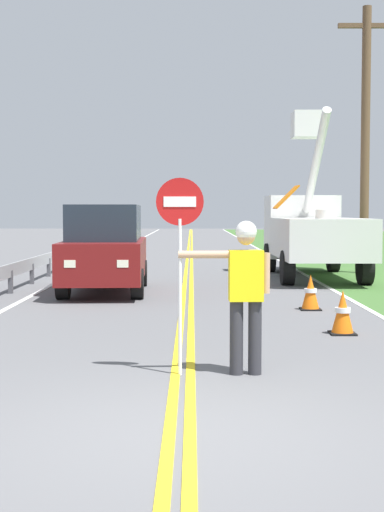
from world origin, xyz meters
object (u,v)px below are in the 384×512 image
at_px(stop_sign_paddle, 183,231).
at_px(utility_bucket_truck, 314,230).
at_px(oncoming_suv_nearest, 109,248).
at_px(traffic_cone_mid, 314,293).
at_px(utility_pole_near, 369,135).
at_px(traffic_cone_lead, 346,313).
at_px(flagger_worker, 249,287).

height_order(stop_sign_paddle, utility_bucket_truck, utility_bucket_truck).
relative_size(oncoming_suv_nearest, traffic_cone_mid, 6.66).
height_order(utility_bucket_truck, utility_pole_near, utility_pole_near).
bearing_deg(utility_pole_near, stop_sign_paddle, -111.19).
distance_m(utility_pole_near, traffic_cone_mid, 10.10).
height_order(stop_sign_paddle, traffic_cone_lead, stop_sign_paddle).
bearing_deg(utility_pole_near, traffic_cone_lead, -104.87).
height_order(oncoming_suv_nearest, utility_pole_near, utility_pole_near).
bearing_deg(traffic_cone_lead, stop_sign_paddle, -131.38).
bearing_deg(oncoming_suv_nearest, flagger_worker, -73.00).
xyz_separation_m(stop_sign_paddle, traffic_cone_mid, (2.48, 5.72, -1.37)).
bearing_deg(traffic_cone_mid, utility_bucket_truck, 80.76).
relative_size(stop_sign_paddle, oncoming_suv_nearest, 0.50).
bearing_deg(stop_sign_paddle, oncoming_suv_nearest, 102.33).
height_order(utility_bucket_truck, oncoming_suv_nearest, utility_bucket_truck).
bearing_deg(traffic_cone_lead, utility_pole_near, 75.13).
bearing_deg(flagger_worker, stop_sign_paddle, -178.18).
bearing_deg(utility_bucket_truck, stop_sign_paddle, -105.66).
bearing_deg(utility_bucket_truck, oncoming_suv_nearest, -142.85).
bearing_deg(traffic_cone_mid, utility_pole_near, 70.34).
xyz_separation_m(flagger_worker, oncoming_suv_nearest, (-2.72, 8.88, 0.01)).
height_order(stop_sign_paddle, oncoming_suv_nearest, stop_sign_paddle).
xyz_separation_m(oncoming_suv_nearest, utility_pole_near, (7.55, 5.54, 3.29)).
bearing_deg(utility_bucket_truck, utility_pole_near, 33.50).
bearing_deg(traffic_cone_mid, flagger_worker, -106.75).
bearing_deg(traffic_cone_lead, oncoming_suv_nearest, 126.49).
relative_size(stop_sign_paddle, traffic_cone_mid, 3.33).
distance_m(oncoming_suv_nearest, traffic_cone_lead, 7.55).
bearing_deg(traffic_cone_mid, stop_sign_paddle, -113.47).
bearing_deg(oncoming_suv_nearest, stop_sign_paddle, -77.67).
xyz_separation_m(utility_pole_near, traffic_cone_mid, (-3.12, -8.72, -4.02)).
distance_m(stop_sign_paddle, traffic_cone_lead, 4.06).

